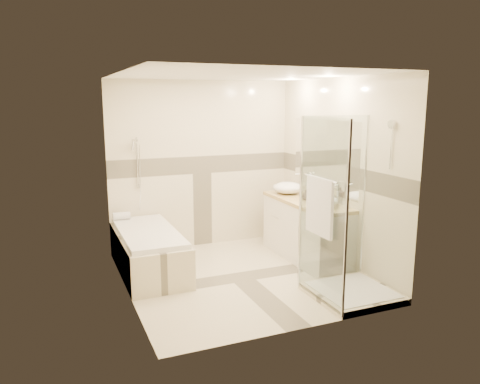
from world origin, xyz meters
name	(u,v)px	position (x,y,z in m)	size (l,w,h in m)	color
room	(244,179)	(0.06, 0.01, 1.26)	(2.82, 3.02, 2.52)	beige
bathtub	(149,249)	(-1.02, 0.65, 0.31)	(0.75, 1.70, 0.56)	beige
vanity	(306,229)	(1.12, 0.30, 0.43)	(0.58, 1.62, 0.85)	silver
shower_enclosure	(341,254)	(0.83, -0.97, 0.51)	(0.96, 0.93, 2.04)	beige
vessel_sink_near	(288,188)	(1.10, 0.82, 0.94)	(0.43, 0.43, 0.17)	white
vessel_sink_far	(323,201)	(1.10, -0.14, 0.93)	(0.39, 0.39, 0.16)	white
faucet_near	(301,181)	(1.32, 0.82, 1.02)	(0.12, 0.03, 0.30)	silver
faucet_far	(337,193)	(1.32, -0.14, 1.01)	(0.12, 0.03, 0.28)	silver
amenity_bottle_a	(310,197)	(1.10, 0.17, 0.92)	(0.06, 0.06, 0.14)	black
amenity_bottle_b	(306,195)	(1.10, 0.29, 0.92)	(0.11, 0.11, 0.14)	black
folded_towels	(281,188)	(1.10, 1.02, 0.89)	(0.15, 0.25, 0.08)	silver
rolled_towel	(121,216)	(-1.25, 1.33, 0.61)	(0.11, 0.11, 0.24)	silver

